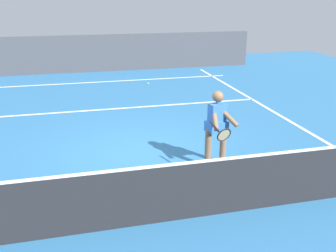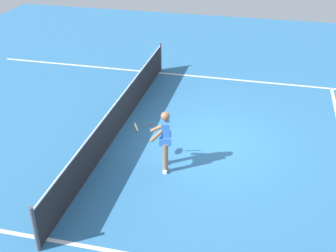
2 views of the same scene
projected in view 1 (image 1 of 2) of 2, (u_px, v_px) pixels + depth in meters
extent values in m
plane|color=teal|center=(137.00, 155.00, 8.04)|extent=(25.57, 25.57, 0.00)
cube|color=#47474C|center=(101.00, 53.00, 16.48)|extent=(13.89, 0.24, 1.61)
cube|color=white|center=(107.00, 82.00, 14.74)|extent=(9.89, 0.10, 0.01)
cube|color=white|center=(118.00, 108.00, 11.27)|extent=(8.89, 0.10, 0.01)
cube|color=white|center=(317.00, 137.00, 9.04)|extent=(0.10, 17.67, 0.01)
cube|color=#232326|center=(164.00, 195.00, 5.52)|extent=(9.41, 0.02, 0.93)
cube|color=white|center=(164.00, 165.00, 5.36)|extent=(9.41, 0.02, 0.04)
cylinder|color=#8C6647|center=(223.00, 145.00, 7.52)|extent=(0.13, 0.13, 0.78)
cylinder|color=#8C6647|center=(208.00, 149.00, 7.36)|extent=(0.13, 0.13, 0.78)
cube|color=white|center=(222.00, 161.00, 7.64)|extent=(0.20, 0.10, 0.08)
cube|color=white|center=(207.00, 165.00, 7.48)|extent=(0.20, 0.10, 0.08)
cube|color=#3875D6|center=(217.00, 116.00, 7.22)|extent=(0.36, 0.27, 0.52)
cube|color=#3875D6|center=(216.00, 126.00, 7.29)|extent=(0.45, 0.37, 0.20)
sphere|color=#8C6647|center=(218.00, 97.00, 7.09)|extent=(0.22, 0.22, 0.22)
cylinder|color=#8C6647|center=(228.00, 116.00, 7.15)|extent=(0.37, 0.43, 0.37)
cylinder|color=#8C6647|center=(215.00, 119.00, 7.02)|extent=(0.18, 0.49, 0.37)
cylinder|color=black|center=(214.00, 126.00, 6.73)|extent=(0.10, 0.29, 0.14)
torus|color=black|center=(224.00, 135.00, 6.50)|extent=(0.30, 0.18, 0.28)
cylinder|color=beige|center=(224.00, 135.00, 6.50)|extent=(0.25, 0.14, 0.23)
sphere|color=#D1E533|center=(148.00, 83.00, 14.30)|extent=(0.07, 0.07, 0.07)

